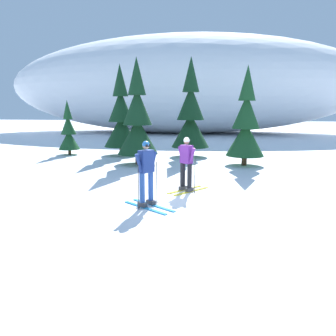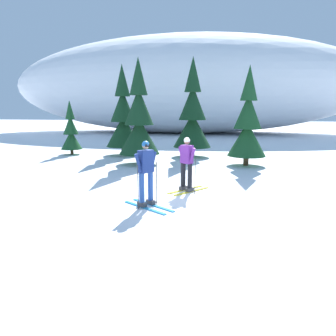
% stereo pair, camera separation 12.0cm
% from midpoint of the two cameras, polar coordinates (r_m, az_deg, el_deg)
% --- Properties ---
extents(ground_plane, '(120.00, 120.00, 0.00)m').
position_cam_midpoint_polar(ground_plane, '(9.82, 0.94, -5.56)').
color(ground_plane, white).
extents(skier_navy_jacket, '(1.61, 1.31, 1.86)m').
position_cam_midpoint_polar(skier_navy_jacket, '(8.89, -4.25, -0.78)').
color(skier_navy_jacket, '#2893CC').
rests_on(skier_navy_jacket, ground).
extents(skier_purple_jacket, '(1.31, 1.48, 1.81)m').
position_cam_midpoint_polar(skier_purple_jacket, '(10.52, 3.00, 0.83)').
color(skier_purple_jacket, gold).
rests_on(skier_purple_jacket, ground).
extents(pine_tree_far_left, '(1.24, 1.24, 3.21)m').
position_cam_midpoint_polar(pine_tree_far_left, '(19.86, -17.51, 6.14)').
color(pine_tree_far_left, '#47301E').
rests_on(pine_tree_far_left, ground).
extents(pine_tree_center_left, '(2.01, 2.01, 5.20)m').
position_cam_midpoint_polar(pine_tree_center_left, '(18.85, -8.58, 8.83)').
color(pine_tree_center_left, '#47301E').
rests_on(pine_tree_center_left, ground).
extents(pine_tree_center, '(1.98, 1.98, 5.12)m').
position_cam_midpoint_polar(pine_tree_center, '(15.71, -5.70, 8.44)').
color(pine_tree_center, '#47301E').
rests_on(pine_tree_center, ground).
extents(pine_tree_center_right, '(2.13, 2.13, 5.52)m').
position_cam_midpoint_polar(pine_tree_center_right, '(18.16, 3.85, 9.29)').
color(pine_tree_center_right, '#47301E').
rests_on(pine_tree_center_right, ground).
extents(pine_tree_far_right, '(1.82, 1.82, 4.71)m').
position_cam_midpoint_polar(pine_tree_far_right, '(15.73, 13.51, 7.57)').
color(pine_tree_far_right, '#47301E').
rests_on(pine_tree_far_right, ground).
extents(snow_ridge_background, '(38.92, 16.81, 10.37)m').
position_cam_midpoint_polar(snow_ridge_background, '(36.13, 2.57, 14.55)').
color(snow_ridge_background, white).
rests_on(snow_ridge_background, ground).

